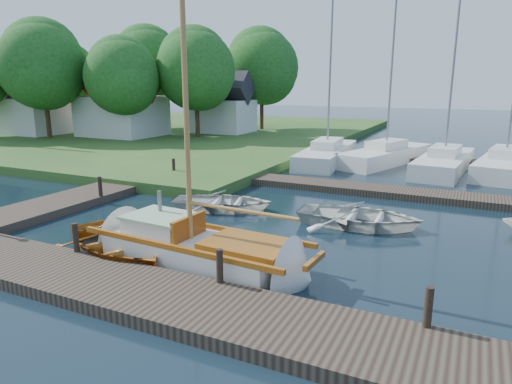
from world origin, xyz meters
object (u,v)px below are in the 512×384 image
at_px(mooring_post_5, 174,166).
at_px(house_a, 122,105).
at_px(sailboat, 202,252).
at_px(tree_1, 43,65).
at_px(tree_5, 70,76).
at_px(house_c, 222,108).
at_px(mooring_post_1, 76,237).
at_px(mooring_post_2, 220,266).
at_px(marina_boat_3, 505,163).
at_px(tender_a, 222,200).
at_px(tree_4, 148,65).
at_px(tree_3, 196,69).
at_px(marina_boat_1, 386,154).
at_px(marina_boat_2, 444,161).
at_px(tree_2, 122,76).
at_px(tree_7, 262,67).
at_px(mooring_post_3, 428,307).
at_px(house_b, 34,107).
at_px(tender_c, 359,214).
at_px(marina_boat_0, 327,153).
at_px(mooring_post_4, 100,186).
at_px(dinghy, 117,239).

distance_m(mooring_post_5, house_a, 17.18).
distance_m(sailboat, house_a, 28.28).
bearing_deg(tree_1, tree_5, 126.87).
bearing_deg(house_c, mooring_post_1, -67.83).
relative_size(mooring_post_2, marina_boat_3, 0.07).
distance_m(tender_a, tree_4, 29.36).
distance_m(mooring_post_5, tree_3, 15.66).
xyz_separation_m(tender_a, tree_1, (-21.92, 10.73, 5.70)).
distance_m(marina_boat_1, tree_5, 32.46).
bearing_deg(tree_3, marina_boat_2, -13.54).
xyz_separation_m(house_a, tree_4, (-2.00, 6.05, 3.41)).
height_order(tree_1, tree_2, tree_1).
xyz_separation_m(house_a, tree_7, (8.00, 10.05, 3.24)).
relative_size(sailboat, house_c, 1.86).
distance_m(mooring_post_3, tree_2, 30.98).
distance_m(house_b, tree_2, 10.30).
bearing_deg(tree_1, house_b, 154.02).
xyz_separation_m(mooring_post_2, mooring_post_3, (4.50, 0.00, 0.00)).
xyz_separation_m(marina_boat_2, house_c, (-19.01, 8.53, 2.01)).
distance_m(mooring_post_3, marina_boat_1, 20.16).
relative_size(mooring_post_2, tree_5, 0.10).
bearing_deg(tree_3, mooring_post_2, -56.08).
height_order(tender_c, tree_3, tree_3).
relative_size(mooring_post_5, house_c, 0.15).
relative_size(mooring_post_1, house_b, 0.14).
bearing_deg(tree_2, marina_boat_1, 1.83).
bearing_deg(tender_c, mooring_post_5, 67.62).
bearing_deg(marina_boat_3, sailboat, 165.49).
xyz_separation_m(tender_a, tree_5, (-27.92, 18.73, 5.03)).
xyz_separation_m(house_a, tree_1, (-4.00, -3.95, 3.13)).
relative_size(mooring_post_5, tree_1, 0.09).
relative_size(mooring_post_1, mooring_post_3, 1.00).
distance_m(tender_c, tree_1, 29.66).
xyz_separation_m(marina_boat_0, tree_1, (-22.28, -1.57, 5.52)).
height_order(mooring_post_3, house_a, house_a).
bearing_deg(mooring_post_4, mooring_post_5, 90.00).
height_order(tender_c, house_c, house_c).
height_order(tender_a, tree_5, tree_5).
bearing_deg(marina_boat_3, tree_2, 99.71).
bearing_deg(marina_boat_2, mooring_post_5, 130.18).
xyz_separation_m(dinghy, marina_boat_1, (4.06, 18.75, 0.11)).
xyz_separation_m(mooring_post_4, marina_boat_1, (8.64, 14.68, -0.14)).
height_order(marina_boat_3, house_a, marina_boat_3).
distance_m(tree_1, tree_4, 10.20).
relative_size(dinghy, tree_4, 0.44).
xyz_separation_m(mooring_post_3, sailboat, (-5.84, 1.34, -0.36)).
distance_m(tree_1, tree_3, 11.67).
xyz_separation_m(dinghy, tree_2, (-15.58, 18.12, 4.81)).
xyz_separation_m(house_b, tree_5, (-2.00, 6.05, 2.65)).
height_order(mooring_post_3, marina_boat_3, marina_boat_3).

